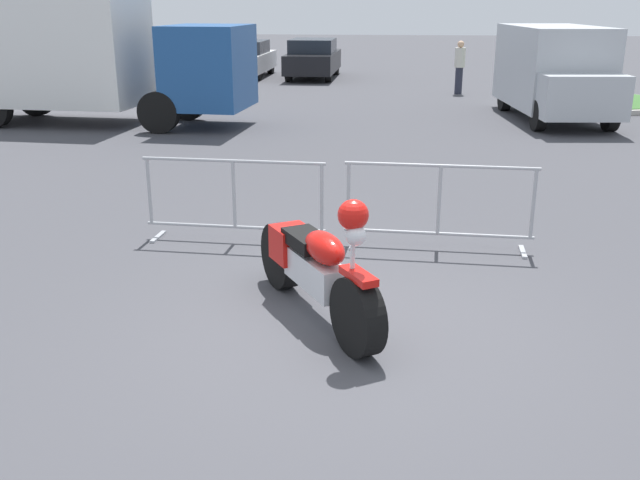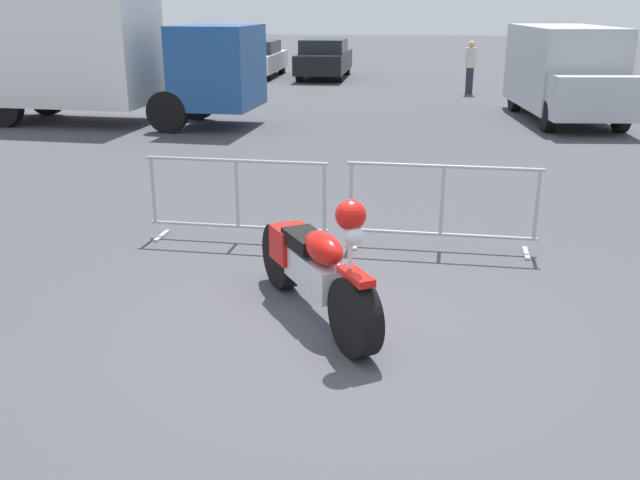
% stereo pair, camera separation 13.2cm
% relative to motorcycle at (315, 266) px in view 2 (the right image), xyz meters
% --- Properties ---
extents(ground_plane, '(120.00, 120.00, 0.00)m').
position_rel_motorcycle_xyz_m(ground_plane, '(0.31, -0.34, -0.52)').
color(ground_plane, '#424247').
extents(motorcycle, '(1.43, 2.15, 1.36)m').
position_rel_motorcycle_xyz_m(motorcycle, '(0.00, 0.00, 0.00)').
color(motorcycle, black).
rests_on(motorcycle, ground).
extents(crowd_barrier_near, '(2.32, 0.53, 1.07)m').
position_rel_motorcycle_xyz_m(crowd_barrier_near, '(-1.27, 2.13, 0.04)').
color(crowd_barrier_near, '#9EA0A5').
rests_on(crowd_barrier_near, ground).
extents(crowd_barrier_far, '(2.32, 0.53, 1.07)m').
position_rel_motorcycle_xyz_m(crowd_barrier_far, '(1.27, 2.13, 0.04)').
color(crowd_barrier_far, '#9EA0A5').
rests_on(crowd_barrier_far, ground).
extents(box_truck, '(7.83, 2.74, 2.98)m').
position_rel_motorcycle_xyz_m(box_truck, '(-7.14, 10.78, 1.12)').
color(box_truck, white).
rests_on(box_truck, ground).
extents(delivery_van, '(2.45, 5.17, 2.31)m').
position_rel_motorcycle_xyz_m(delivery_van, '(4.67, 12.80, 0.72)').
color(delivery_van, '#B2B7BC').
rests_on(delivery_van, ground).
extents(parked_car_maroon, '(1.84, 4.44, 1.50)m').
position_rel_motorcycle_xyz_m(parked_car_maroon, '(-10.73, 22.12, 0.24)').
color(parked_car_maroon, maroon).
rests_on(parked_car_maroon, ground).
extents(parked_car_tan, '(1.81, 4.37, 1.48)m').
position_rel_motorcycle_xyz_m(parked_car_tan, '(-8.03, 22.73, 0.23)').
color(parked_car_tan, tan).
rests_on(parked_car_tan, ground).
extents(parked_car_white, '(1.73, 4.18, 1.41)m').
position_rel_motorcycle_xyz_m(parked_car_white, '(-5.33, 22.45, 0.20)').
color(parked_car_white, white).
rests_on(parked_car_white, ground).
extents(parked_car_black, '(1.84, 4.44, 1.50)m').
position_rel_motorcycle_xyz_m(parked_car_black, '(-2.63, 22.23, 0.24)').
color(parked_car_black, black).
rests_on(parked_car_black, ground).
extents(pedestrian, '(0.47, 0.47, 1.69)m').
position_rel_motorcycle_xyz_m(pedestrian, '(2.69, 17.82, 0.40)').
color(pedestrian, '#262838').
rests_on(pedestrian, ground).
extents(planter_island, '(4.34, 4.34, 1.14)m').
position_rel_motorcycle_xyz_m(planter_island, '(6.34, 15.58, -0.19)').
color(planter_island, '#ADA89E').
rests_on(planter_island, ground).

